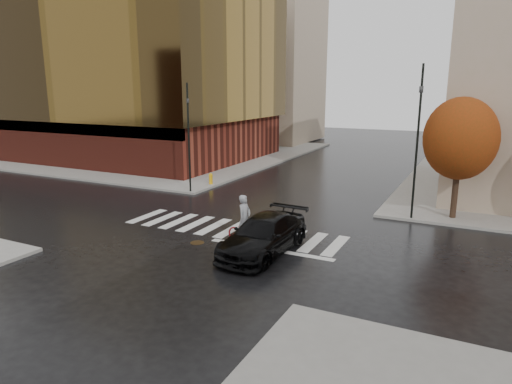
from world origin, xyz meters
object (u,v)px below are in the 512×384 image
cyclist (246,227)px  traffic_light_nw (189,131)px  traffic_light_ne (418,131)px  sedan (263,235)px  fire_hydrant (211,178)px

cyclist → traffic_light_nw: 11.46m
traffic_light_ne → sedan: bearing=79.7°
sedan → cyclist: (-1.30, 0.80, -0.03)m
traffic_light_nw → traffic_light_ne: 14.52m
traffic_light_ne → fire_hydrant: (-14.49, 2.59, -4.30)m
traffic_light_nw → traffic_light_ne: (14.51, -0.00, 0.64)m
sedan → fire_hydrant: (-9.40, 10.69, -0.22)m
cyclist → traffic_light_nw: size_ratio=0.32×
fire_hydrant → traffic_light_ne: bearing=-10.1°
sedan → cyclist: size_ratio=2.43×
traffic_light_nw → fire_hydrant: (0.02, 2.59, -3.66)m
sedan → traffic_light_ne: (5.09, 8.10, 4.08)m
sedan → traffic_light_nw: 12.89m
cyclist → traffic_light_nw: bearing=53.2°
traffic_light_ne → fire_hydrant: size_ratio=10.04×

